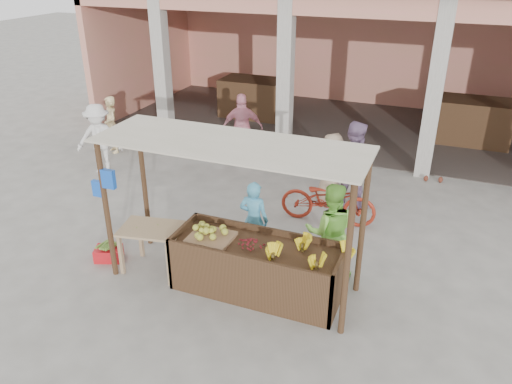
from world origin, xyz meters
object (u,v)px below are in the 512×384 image
at_px(red_crate, 109,254).
at_px(motorcycle, 328,199).
at_px(side_table, 153,235).
at_px(vendor_blue, 254,217).
at_px(vendor_green, 330,229).
at_px(fruit_stall, 257,269).

distance_m(red_crate, motorcycle, 4.19).
relative_size(side_table, vendor_blue, 0.74).
xyz_separation_m(side_table, motorcycle, (2.25, 2.68, -0.17)).
relative_size(red_crate, motorcycle, 0.23).
height_order(vendor_green, motorcycle, vendor_green).
distance_m(fruit_stall, vendor_green, 1.32).
bearing_deg(side_table, motorcycle, 39.41).
bearing_deg(vendor_blue, red_crate, 24.22).
distance_m(side_table, motorcycle, 3.50).
xyz_separation_m(side_table, red_crate, (-0.93, -0.03, -0.56)).
distance_m(vendor_green, motorcycle, 1.85).
distance_m(red_crate, vendor_green, 3.83).
xyz_separation_m(red_crate, motorcycle, (3.18, 2.71, 0.39)).
bearing_deg(vendor_blue, motorcycle, -119.30).
distance_m(vendor_blue, vendor_green, 1.36).
relative_size(vendor_green, motorcycle, 0.90).
bearing_deg(vendor_green, vendor_blue, -22.18).
bearing_deg(red_crate, vendor_blue, 3.98).
xyz_separation_m(side_table, vendor_blue, (1.36, 1.04, 0.08)).
bearing_deg(fruit_stall, motorcycle, 79.73).
xyz_separation_m(red_crate, vendor_blue, (2.29, 1.06, 0.64)).
height_order(fruit_stall, side_table, side_table).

